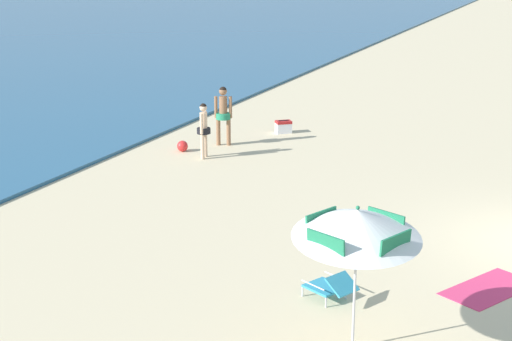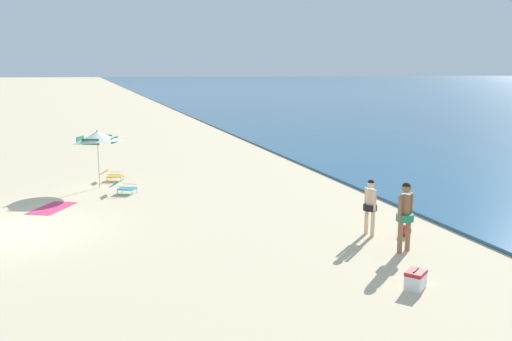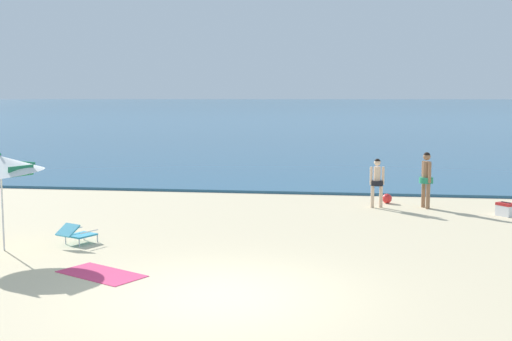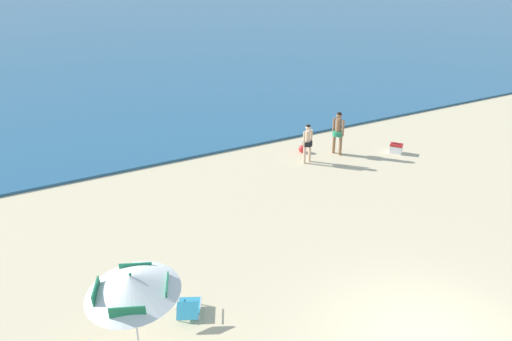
% 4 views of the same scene
% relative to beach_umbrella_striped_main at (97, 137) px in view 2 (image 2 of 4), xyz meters
% --- Properties ---
extents(ground_plane, '(800.00, 800.00, 0.00)m').
position_rel_beach_umbrella_striped_main_xyz_m(ground_plane, '(5.68, -2.66, -2.00)').
color(ground_plane, beige).
extents(beach_umbrella_striped_main, '(2.60, 2.58, 2.33)m').
position_rel_beach_umbrella_striped_main_xyz_m(beach_umbrella_striped_main, '(0.00, 0.00, 0.00)').
color(beach_umbrella_striped_main, silver).
rests_on(beach_umbrella_striped_main, ground).
extents(lounge_chair_under_umbrella, '(0.86, 1.03, 0.53)m').
position_rel_beach_umbrella_striped_main_xyz_m(lounge_chair_under_umbrella, '(1.42, 0.83, -1.73)').
color(lounge_chair_under_umbrella, teal).
rests_on(lounge_chair_under_umbrella, ground).
extents(lounge_chair_beside_umbrella, '(0.78, 1.01, 0.52)m').
position_rel_beach_umbrella_striped_main_xyz_m(lounge_chair_beside_umbrella, '(-1.25, 0.54, -1.73)').
color(lounge_chair_beside_umbrella, gold).
rests_on(lounge_chair_beside_umbrella, ground).
extents(person_standing_near_shore, '(0.47, 0.39, 1.59)m').
position_rel_beach_umbrella_striped_main_xyz_m(person_standing_near_shore, '(8.86, 7.08, -1.08)').
color(person_standing_near_shore, beige).
rests_on(person_standing_near_shore, ground).
extents(person_standing_beside, '(0.44, 0.51, 1.80)m').
position_rel_beach_umbrella_striped_main_xyz_m(person_standing_beside, '(10.41, 7.21, -0.96)').
color(person_standing_beside, '#8C6042').
rests_on(person_standing_beside, ground).
extents(cooler_box, '(0.58, 0.60, 0.43)m').
position_rel_beach_umbrella_striped_main_xyz_m(cooler_box, '(12.62, 6.13, -1.80)').
color(cooler_box, white).
rests_on(cooler_box, ground).
extents(beach_ball, '(0.32, 0.32, 0.32)m').
position_rel_beach_umbrella_striped_main_xyz_m(beach_ball, '(9.25, 8.00, -1.84)').
color(beach_ball, red).
rests_on(beach_ball, ground).
extents(beach_towel, '(2.01, 1.64, 0.01)m').
position_rel_beach_umbrella_striped_main_xyz_m(beach_towel, '(3.00, -1.62, -1.99)').
color(beach_towel, '#DB3866').
rests_on(beach_towel, ground).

